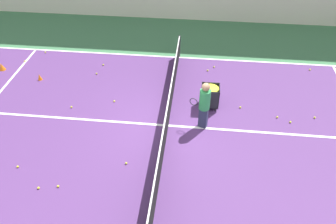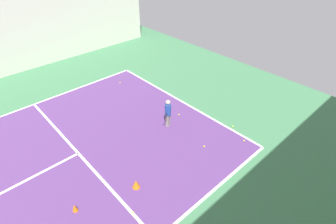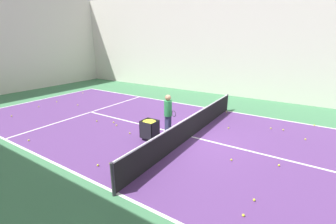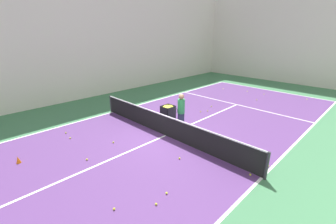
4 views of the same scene
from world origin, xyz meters
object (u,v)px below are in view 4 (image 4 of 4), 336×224
Objects in this scene: training_cone_1 at (18,160)px; ball_cart at (168,110)px; coach_at_net at (181,109)px; tennis_net at (165,125)px.

ball_cart is at bearing 81.71° from training_cone_1.
coach_at_net is 2.01× the size of ball_cart.
training_cone_1 is (-2.24, -5.56, -0.40)m from tennis_net.
tennis_net reaches higher than training_cone_1.
tennis_net is 1.87m from ball_cart.
ball_cart is 3.39× the size of training_cone_1.
ball_cart is (-1.14, 0.22, -0.40)m from coach_at_net.
coach_at_net is (-0.09, 1.19, 0.50)m from tennis_net.
coach_at_net reaches higher than tennis_net.
coach_at_net is 1.22m from ball_cart.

